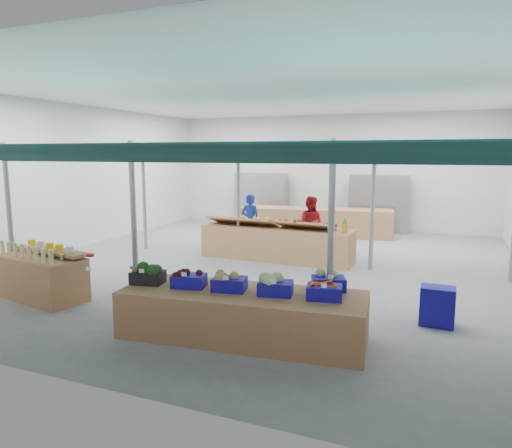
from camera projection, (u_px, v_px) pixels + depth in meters
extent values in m
plane|color=slate|center=(267.00, 264.00, 11.53)|extent=(13.00, 13.00, 0.00)
plane|color=silver|center=(267.00, 93.00, 10.89)|extent=(13.00, 13.00, 0.00)
plane|color=silver|center=(327.00, 172.00, 17.17)|extent=(12.00, 0.00, 12.00)
plane|color=silver|center=(76.00, 177.00, 13.42)|extent=(0.00, 13.00, 13.00)
cylinder|color=gray|center=(10.00, 218.00, 9.11)|extent=(0.10, 0.10, 3.00)
cylinder|color=gray|center=(144.00, 198.00, 13.23)|extent=(0.10, 0.10, 3.00)
cylinder|color=gray|center=(134.00, 227.00, 8.00)|extent=(0.10, 0.10, 3.00)
cylinder|color=gray|center=(238.00, 202.00, 12.13)|extent=(0.10, 0.10, 3.00)
cylinder|color=gray|center=(331.00, 241.00, 6.71)|extent=(0.10, 0.10, 3.00)
cylinder|color=gray|center=(373.00, 208.00, 10.84)|extent=(0.10, 0.10, 3.00)
cylinder|color=gray|center=(223.00, 149.00, 7.15)|extent=(10.00, 0.06, 0.06)
cylinder|color=gray|center=(303.00, 151.00, 11.28)|extent=(10.00, 0.06, 0.06)
cube|color=#0B2F2D|center=(203.00, 154.00, 6.57)|extent=(9.50, 1.28, 0.30)
cube|color=#0B2F2D|center=(240.00, 154.00, 7.76)|extent=(9.50, 1.28, 0.30)
cube|color=#0B2F2D|center=(295.00, 153.00, 10.69)|extent=(9.50, 1.28, 0.30)
cube|color=#0B2F2D|center=(309.00, 153.00, 11.88)|extent=(9.50, 1.28, 0.30)
cube|color=#B23F33|center=(261.00, 199.00, 17.80)|extent=(2.00, 0.50, 2.00)
cube|color=#B23F33|center=(379.00, 204.00, 16.15)|extent=(2.00, 0.50, 2.00)
cube|color=#8D5F3D|center=(42.00, 278.00, 8.77)|extent=(1.98, 1.17, 0.83)
cube|color=#997247|center=(52.00, 251.00, 8.91)|extent=(1.89, 0.71, 0.06)
cube|color=#8D5F3D|center=(242.00, 314.00, 6.93)|extent=(3.80, 1.58, 0.72)
cube|color=#8D5F3D|center=(276.00, 243.00, 12.02)|extent=(4.05, 1.10, 0.86)
cube|color=#8D5F3D|center=(315.00, 222.00, 15.59)|extent=(5.24, 1.75, 0.93)
cube|color=#150D90|center=(437.00, 306.00, 7.43)|extent=(0.54, 0.39, 0.64)
imported|color=navy|center=(250.00, 221.00, 13.41)|extent=(0.60, 0.41, 1.61)
imported|color=maroon|center=(310.00, 225.00, 12.75)|extent=(0.80, 0.64, 1.61)
cube|color=black|center=(148.00, 277.00, 7.30)|extent=(0.56, 0.44, 0.20)
cube|color=white|center=(142.00, 271.00, 7.06)|extent=(0.08, 0.03, 0.06)
cube|color=#150D90|center=(189.00, 281.00, 7.10)|extent=(0.56, 0.44, 0.20)
cube|color=white|center=(184.00, 274.00, 6.86)|extent=(0.08, 0.03, 0.06)
cube|color=#150D90|center=(229.00, 284.00, 6.91)|extent=(0.56, 0.44, 0.20)
cube|color=white|center=(226.00, 278.00, 6.68)|extent=(0.08, 0.03, 0.06)
cube|color=#150D90|center=(275.00, 288.00, 6.71)|extent=(0.56, 0.44, 0.20)
cube|color=white|center=(273.00, 282.00, 6.48)|extent=(0.08, 0.03, 0.06)
cube|color=#150D90|center=(324.00, 292.00, 6.51)|extent=(0.56, 0.44, 0.20)
cube|color=white|center=(324.00, 286.00, 6.28)|extent=(0.08, 0.03, 0.06)
sphere|color=brown|center=(135.00, 270.00, 7.21)|extent=(0.09, 0.09, 0.09)
sphere|color=brown|center=(131.00, 267.00, 7.20)|extent=(0.06, 0.06, 0.06)
cylinder|color=#BC0C30|center=(90.00, 255.00, 7.62)|extent=(0.12, 0.12, 0.05)
cube|color=white|center=(89.00, 269.00, 7.59)|extent=(0.10, 0.01, 0.07)
cube|color=#997247|center=(242.00, 221.00, 12.23)|extent=(1.94, 0.82, 0.26)
cube|color=#997247|center=(305.00, 225.00, 11.52)|extent=(1.54, 0.79, 0.26)
cylinder|color=#8C6019|center=(345.00, 228.00, 11.12)|extent=(0.14, 0.14, 0.22)
cone|color=#26661E|center=(345.00, 221.00, 11.09)|extent=(0.12, 0.12, 0.18)
cube|color=#150D90|center=(329.00, 283.00, 6.95)|extent=(0.59, 0.50, 0.20)
cube|color=white|center=(331.00, 277.00, 6.71)|extent=(0.08, 0.04, 0.06)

